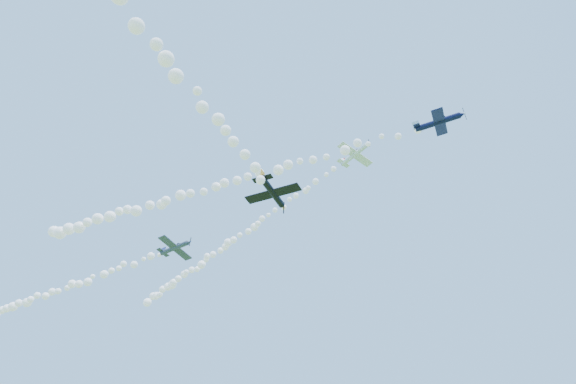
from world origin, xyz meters
The scene contains 7 objects.
plane_white centered at (12.68, -0.67, 53.83)m, with size 6.56×6.92×1.78m.
smoke_trail_white centered at (-23.05, 12.65, 53.51)m, with size 67.91×26.84×2.84m, color white, non-canonical shape.
plane_navy centered at (27.07, -5.15, 50.22)m, with size 7.39×7.59×2.34m.
smoke_trail_navy centered at (-10.33, -9.06, 50.00)m, with size 70.45×9.78×2.89m, color white, non-canonical shape.
plane_grey centered at (-19.68, -4.90, 43.43)m, with size 6.97×7.18×1.85m.
smoke_trail_grey centered at (-54.41, -3.86, 43.02)m, with size 65.33×4.41×3.13m, color white, non-canonical shape.
plane_black centered at (6.80, -16.35, 38.02)m, with size 7.42×7.00×2.50m.
Camera 1 is at (32.45, -57.54, 2.00)m, focal length 30.00 mm.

